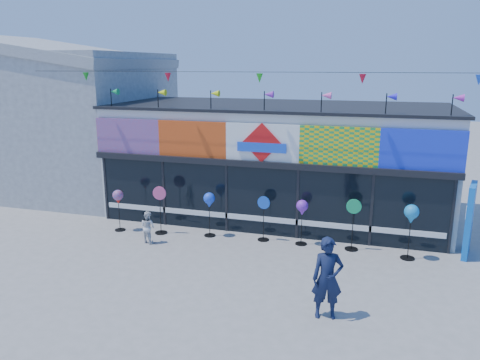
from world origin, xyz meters
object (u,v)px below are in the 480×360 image
at_px(spinner_5, 353,223).
at_px(spinner_2, 209,201).
at_px(blue_sign, 469,220).
at_px(adult_man, 327,278).
at_px(spinner_1, 160,209).
at_px(spinner_6, 411,216).
at_px(spinner_3, 264,217).
at_px(spinner_4, 302,209).
at_px(spinner_0, 118,198).
at_px(child, 148,227).

bearing_deg(spinner_5, spinner_2, -178.61).
height_order(blue_sign, adult_man, blue_sign).
distance_m(spinner_1, adult_man, 7.06).
relative_size(spinner_2, spinner_6, 0.90).
relative_size(spinner_1, spinner_3, 1.10).
bearing_deg(spinner_6, spinner_5, 171.41).
distance_m(spinner_2, adult_man, 5.90).
xyz_separation_m(spinner_4, spinner_5, (1.55, 0.00, -0.31)).
bearing_deg(spinner_0, spinner_1, 5.48).
relative_size(spinner_3, spinner_4, 1.01).
bearing_deg(spinner_6, spinner_2, 178.76).
xyz_separation_m(spinner_3, adult_man, (2.46, -4.19, 0.16)).
height_order(spinner_0, adult_man, adult_man).
bearing_deg(spinner_0, child, -27.09).
xyz_separation_m(spinner_0, spinner_4, (6.15, 0.48, 0.02)).
bearing_deg(spinner_0, spinner_2, 6.69).
bearing_deg(child, spinner_1, -73.25).
relative_size(spinner_2, child, 1.42).
height_order(adult_man, child, adult_man).
bearing_deg(spinner_1, spinner_5, 3.09).
distance_m(spinner_1, spinner_2, 1.71).
bearing_deg(blue_sign, child, -156.56).
bearing_deg(adult_man, spinner_5, 72.68).
bearing_deg(child, spinner_3, -142.85).
relative_size(spinner_0, spinner_1, 0.88).
height_order(spinner_3, child, spinner_3).
relative_size(blue_sign, adult_man, 1.17).
bearing_deg(spinner_2, blue_sign, 4.54).
bearing_deg(spinner_3, child, -160.46).
distance_m(spinner_2, spinner_5, 4.59).
height_order(spinner_1, spinner_6, spinner_6).
distance_m(spinner_0, spinner_3, 4.96).
bearing_deg(child, spinner_4, -147.80).
height_order(spinner_3, spinner_5, spinner_5).
bearing_deg(blue_sign, spinner_2, -162.35).
height_order(spinner_1, spinner_2, spinner_1).
relative_size(spinner_4, child, 1.40).
distance_m(spinner_0, spinner_2, 3.15).
relative_size(spinner_1, spinner_2, 1.10).
height_order(spinner_4, child, spinner_4).
bearing_deg(blue_sign, spinner_5, -157.99).
bearing_deg(blue_sign, spinner_6, -142.39).
xyz_separation_m(blue_sign, spinner_0, (-10.99, -0.99, 0.04)).
relative_size(blue_sign, spinner_2, 1.47).
bearing_deg(spinner_6, spinner_3, 176.72).
distance_m(blue_sign, spinner_5, 3.33).
xyz_separation_m(blue_sign, spinner_4, (-4.83, -0.51, 0.06)).
height_order(spinner_1, spinner_5, spinner_1).
bearing_deg(spinner_6, spinner_1, -179.33).
xyz_separation_m(spinner_2, spinner_4, (3.02, 0.11, -0.02)).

